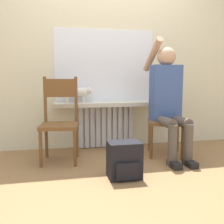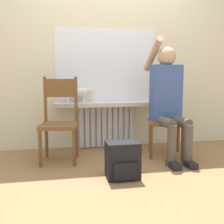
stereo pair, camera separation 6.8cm
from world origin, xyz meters
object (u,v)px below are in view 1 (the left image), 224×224
Objects in this scene: chair_right at (165,117)px; person at (168,97)px; cat at (77,92)px; chair_left at (60,120)px; backpack at (124,160)px.

chair_right is 0.27m from person.
chair_left is at bearing -118.20° from cat.
chair_right is 0.99m from backpack.
person is (-0.01, -0.10, 0.25)m from chair_right.
chair_left is 0.92m from backpack.
chair_right is at bearing 43.79° from backpack.
cat is at bearing 69.44° from chair_left.
person is 2.78× the size of cat.
person is (1.24, -0.10, 0.25)m from chair_left.
chair_left is 0.67× the size of person.
chair_right is 2.78× the size of backpack.
chair_left is at bearing 130.78° from backpack.
backpack is (-0.68, -0.66, -0.30)m from chair_right.
cat is 1.28m from backpack.
person is 1.14m from cat.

